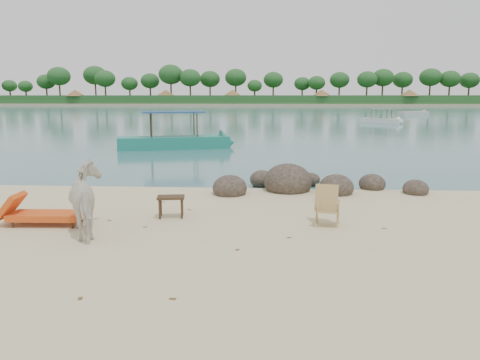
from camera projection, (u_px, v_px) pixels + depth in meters
The scene contains 12 objects.
water at pixel (264, 110), 96.96m from camera, with size 400.00×400.00×0.00m, color #366A6D.
far_shore at pixel (266, 104), 175.55m from camera, with size 420.00×90.00×1.40m, color tan.
far_scenery at pixel (266, 95), 142.28m from camera, with size 420.00×18.00×9.50m.
boulders at pixel (299, 185), 14.05m from camera, with size 6.27×2.78×1.09m.
cow at pixel (90, 201), 9.52m from camera, with size 0.78×1.72×1.45m, color white.
side_table at pixel (171, 208), 10.88m from camera, with size 0.62×0.40×0.50m, color #342715, non-canonical shape.
lounge_chair at pixel (47, 213), 10.27m from camera, with size 2.01×0.70×0.60m, color #E05A1A, non-canonical shape.
deck_chair at pixel (328, 208), 10.17m from camera, with size 0.55×0.61×0.86m, color tan, non-canonical shape.
boat_near at pixel (173, 118), 25.68m from camera, with size 6.82×1.54×3.32m, color #1C7B69, non-canonical shape.
boat_mid at pixel (382, 111), 50.52m from camera, with size 5.11×1.15×2.50m, color silver, non-canonical shape.
boat_far at pixel (414, 113), 70.84m from camera, with size 5.97×1.34×0.69m, color #B7B8B3, non-canonical shape.
dead_leaves at pixel (194, 232), 9.82m from camera, with size 6.22×6.19×0.00m.
Camera 1 is at (1.11, -8.13, 2.82)m, focal length 35.00 mm.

